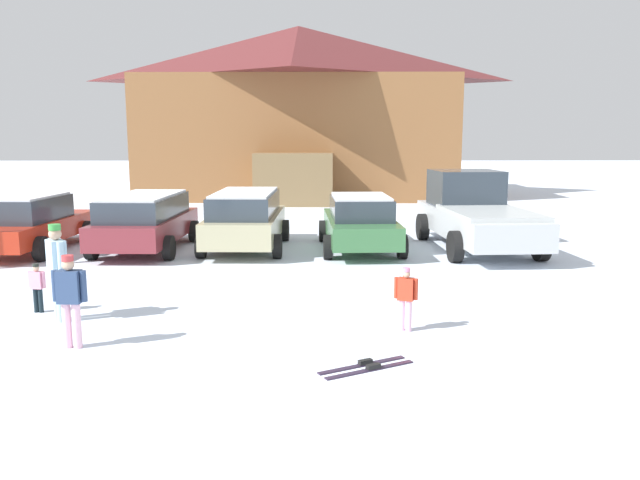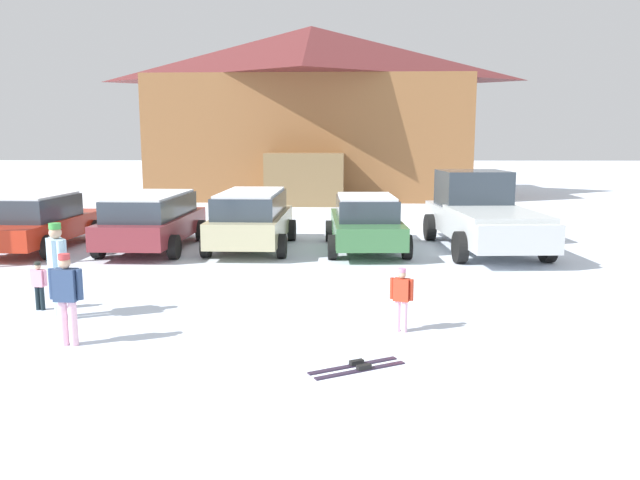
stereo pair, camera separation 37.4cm
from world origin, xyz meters
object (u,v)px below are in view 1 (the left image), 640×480
parked_beige_suv (246,218)px  skier_teen_in_navy_coat (70,296)px  pickup_truck (474,213)px  pair_of_skis (367,367)px  ski_lodge (299,111)px  skier_child_in_pink_snowsuit (37,285)px  parked_maroon_van (146,220)px  parked_green_coupe (360,222)px  parked_red_sedan (30,222)px  skier_adult_in_blue_parka (57,267)px  skier_child_in_red_jacket (406,295)px

parked_beige_suv → skier_teen_in_navy_coat: size_ratio=3.29×
pickup_truck → pair_of_skis: size_ratio=4.48×
ski_lodge → skier_teen_in_navy_coat: 26.05m
ski_lodge → skier_teen_in_navy_coat: (-2.84, -25.62, -3.76)m
parked_beige_suv → pair_of_skis: 9.66m
parked_beige_suv → skier_child_in_pink_snowsuit: parked_beige_suv is taller
parked_maroon_van → parked_beige_suv: 2.76m
parked_green_coupe → pair_of_skis: parked_green_coupe is taller
parked_red_sedan → skier_adult_in_blue_parka: skier_adult_in_blue_parka is taller
skier_teen_in_navy_coat → pair_of_skis: 4.48m
skier_adult_in_blue_parka → skier_child_in_pink_snowsuit: bearing=139.2°
skier_child_in_red_jacket → parked_maroon_van: bearing=129.5°
parked_beige_suv → parked_maroon_van: bearing=-176.4°
parked_green_coupe → pair_of_skis: 9.13m
parked_beige_suv → parked_red_sedan: bearing=-177.4°
parked_maroon_van → skier_child_in_pink_snowsuit: parked_maroon_van is taller
parked_green_coupe → pickup_truck: pickup_truck is taller
parked_red_sedan → parked_green_coupe: bearing=0.5°
pickup_truck → parked_green_coupe: bearing=-174.5°
parked_maroon_van → skier_child_in_pink_snowsuit: (-0.30, -6.27, -0.35)m
parked_beige_suv → skier_adult_in_blue_parka: (-2.46, -6.95, 0.06)m
skier_child_in_red_jacket → skier_teen_in_navy_coat: skier_teen_in_navy_coat is taller
parked_green_coupe → skier_teen_in_navy_coat: 9.55m
pickup_truck → skier_teen_in_navy_coat: (-8.16, -8.51, -0.20)m
skier_child_in_pink_snowsuit → skier_adult_in_blue_parka: size_ratio=0.53×
parked_maroon_van → parked_green_coupe: size_ratio=1.03×
ski_lodge → skier_teen_in_navy_coat: bearing=-96.3°
parked_beige_suv → parked_green_coupe: parked_beige_suv is taller
parked_beige_suv → skier_teen_in_navy_coat: bearing=-101.5°
parked_maroon_van → skier_adult_in_blue_parka: size_ratio=2.82×
ski_lodge → parked_red_sedan: (-7.04, -17.51, -3.76)m
parked_maroon_van → parked_red_sedan: bearing=-178.3°
skier_adult_in_blue_parka → skier_teen_in_navy_coat: size_ratio=1.19×
parked_red_sedan → parked_beige_suv: (5.91, 0.26, 0.09)m
parked_maroon_van → skier_child_in_pink_snowsuit: bearing=-92.7°
ski_lodge → skier_adult_in_blue_parka: bearing=-98.4°
pair_of_skis → parked_maroon_van: bearing=120.6°
pickup_truck → skier_child_in_red_jacket: (-3.08, -7.74, -0.40)m
skier_child_in_pink_snowsuit → skier_teen_in_navy_coat: skier_teen_in_navy_coat is taller
parked_beige_suv → pair_of_skis: (2.61, -9.26, -0.86)m
parked_green_coupe → skier_adult_in_blue_parka: (-5.65, -6.77, 0.15)m
ski_lodge → parked_red_sedan: bearing=-111.9°
parked_red_sedan → pair_of_skis: bearing=-46.5°
parked_beige_suv → parked_green_coupe: 3.20m
pickup_truck → skier_adult_in_blue_parka: bearing=-141.5°
parked_maroon_van → parked_green_coupe: parked_maroon_van is taller
parked_maroon_van → pair_of_skis: (5.37, -9.08, -0.84)m
skier_adult_in_blue_parka → pair_of_skis: size_ratio=1.24×
ski_lodge → parked_beige_suv: (-1.13, -17.25, -3.67)m
parked_red_sedan → skier_adult_in_blue_parka: size_ratio=2.91×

